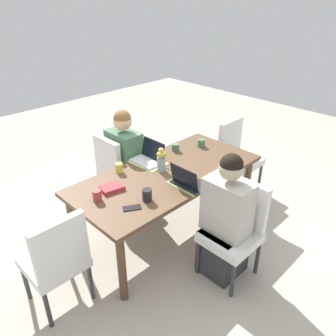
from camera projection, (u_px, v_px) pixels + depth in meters
name	position (u px, v px, depth m)	size (l,w,h in m)	color
ground_plane	(168.00, 230.00, 3.60)	(10.00, 10.00, 0.00)	#B2A899
dining_table	(168.00, 179.00, 3.30)	(1.94, 0.90, 0.72)	brown
chair_near_left_near	(117.00, 169.00, 3.80)	(0.44, 0.44, 0.90)	silver
person_near_left_near	(125.00, 166.00, 3.79)	(0.36, 0.40, 1.19)	#2D2D33
chair_far_left_mid	(236.00, 226.00, 2.88)	(0.44, 0.44, 0.90)	silver
person_far_left_mid	(225.00, 224.00, 2.86)	(0.36, 0.40, 1.19)	#2D2D33
chair_head_left_left_far	(237.00, 153.00, 4.16)	(0.44, 0.44, 0.90)	silver
chair_head_right_right_near	(57.00, 258.00, 2.54)	(0.44, 0.44, 0.90)	silver
flower_vase	(161.00, 159.00, 3.23)	(0.10, 0.09, 0.25)	#8EA8B7
placemat_near_left_near	(148.00, 163.00, 3.44)	(0.36, 0.26, 0.00)	#9EBC66
placemat_far_left_mid	(189.00, 184.00, 3.07)	(0.36, 0.26, 0.00)	#9EBC66
laptop_near_left_near	(149.00, 157.00, 3.45)	(0.22, 0.32, 0.21)	silver
laptop_far_left_mid	(189.00, 182.00, 3.02)	(0.22, 0.32, 0.21)	black
coffee_mug_near_left	(201.00, 143.00, 3.78)	(0.08, 0.08, 0.09)	#47704C
coffee_mug_near_right	(175.00, 147.00, 3.68)	(0.08, 0.08, 0.08)	#47704C
coffee_mug_centre_left	(147.00, 195.00, 2.81)	(0.08, 0.08, 0.11)	#232328
coffee_mug_centre_right	(97.00, 195.00, 2.81)	(0.08, 0.08, 0.10)	#AD3D38
coffee_mug_far_left	(119.00, 168.00, 3.24)	(0.07, 0.07, 0.10)	#DBC64C
book_red_cover	(112.00, 188.00, 2.97)	(0.20, 0.14, 0.04)	#B73338
phone_black	(132.00, 208.00, 2.73)	(0.15, 0.07, 0.01)	black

